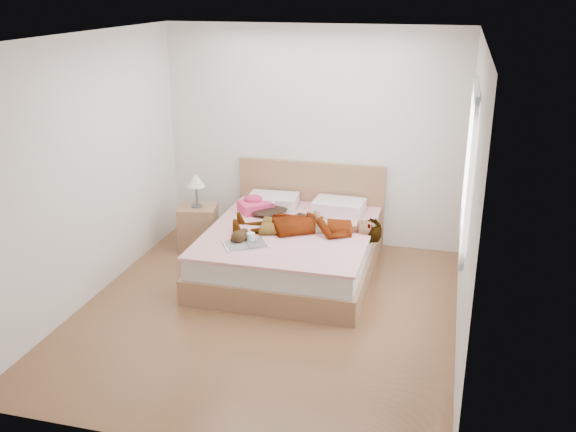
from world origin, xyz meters
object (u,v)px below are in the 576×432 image
object	(u,v)px
bed	(292,246)
coffee_mug	(251,238)
magazine	(246,244)
phone	(273,201)
nightstand	(198,224)
plush_toy	(240,236)
woman	(308,221)
towel	(255,205)

from	to	relation	value
bed	coffee_mug	xyz separation A→B (m)	(-0.30, -0.54, 0.28)
magazine	phone	bearing A→B (deg)	88.89
coffee_mug	nightstand	distance (m)	1.28
phone	plush_toy	size ratio (longest dim) A/B	0.33
magazine	nightstand	xyz separation A→B (m)	(-0.91, 0.93, -0.21)
bed	woman	bearing A→B (deg)	-19.34
woman	phone	distance (m)	0.64
coffee_mug	plush_toy	xyz separation A→B (m)	(-0.11, -0.03, 0.02)
nightstand	coffee_mug	bearing A→B (deg)	-41.82
bed	coffee_mug	distance (m)	0.68
woman	nightstand	distance (m)	1.51
magazine	coffee_mug	distance (m)	0.10
phone	bed	xyz separation A→B (m)	(0.31, -0.33, -0.39)
woman	phone	xyz separation A→B (m)	(-0.50, 0.40, 0.05)
nightstand	bed	bearing A→B (deg)	-13.66
bed	coffee_mug	bearing A→B (deg)	-119.27
towel	plush_toy	xyz separation A→B (m)	(0.13, -0.95, -0.01)
woman	nightstand	xyz separation A→B (m)	(-1.43, 0.37, -0.31)
phone	bed	bearing A→B (deg)	-57.58
magazine	plush_toy	bearing A→B (deg)	142.93
magazine	towel	bearing A→B (deg)	102.19
plush_toy	woman	bearing A→B (deg)	39.46
phone	nightstand	distance (m)	1.00
towel	bed	bearing A→B (deg)	-35.11
plush_toy	nightstand	xyz separation A→B (m)	(-0.83, 0.87, -0.27)
magazine	bed	bearing A→B (deg)	62.53
bed	towel	size ratio (longest dim) A/B	4.45
plush_toy	magazine	bearing A→B (deg)	-37.07
coffee_mug	nightstand	size ratio (longest dim) A/B	0.14
woman	coffee_mug	world-z (taller)	woman
woman	phone	world-z (taller)	woman
plush_toy	bed	bearing A→B (deg)	53.83
magazine	coffee_mug	xyz separation A→B (m)	(0.03, 0.09, 0.04)
plush_toy	nightstand	distance (m)	1.23
towel	woman	bearing A→B (deg)	-31.46
magazine	coffee_mug	size ratio (longest dim) A/B	3.96
coffee_mug	magazine	bearing A→B (deg)	-105.71
coffee_mug	towel	bearing A→B (deg)	104.86
bed	nightstand	size ratio (longest dim) A/B	2.22
phone	towel	bearing A→B (deg)	157.44
woman	plush_toy	size ratio (longest dim) A/B	6.26
woman	coffee_mug	xyz separation A→B (m)	(-0.49, -0.47, -0.06)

